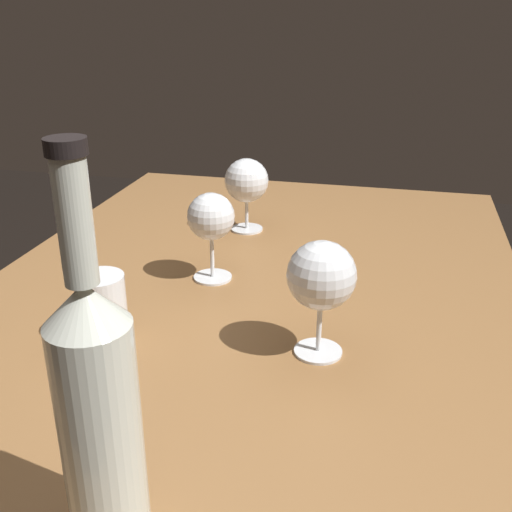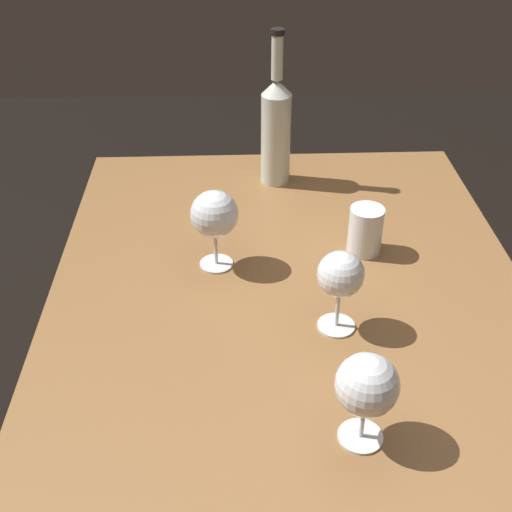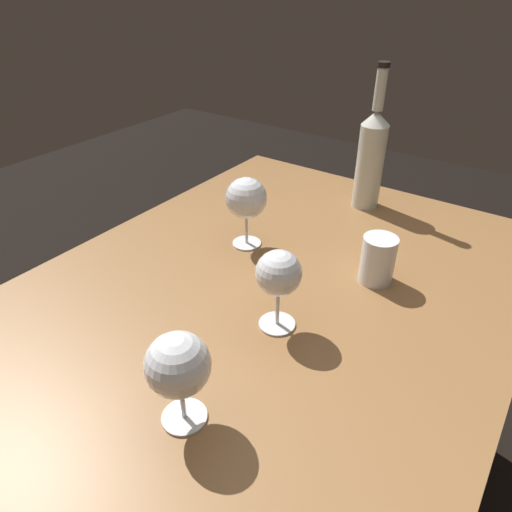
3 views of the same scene
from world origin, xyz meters
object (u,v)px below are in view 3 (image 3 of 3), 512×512
at_px(wine_glass_right, 178,366).
at_px(wine_bottle, 371,156).
at_px(wine_glass_centre, 246,199).
at_px(wine_glass_left, 279,275).
at_px(water_tumbler, 377,261).

height_order(wine_glass_right, wine_bottle, wine_bottle).
distance_m(wine_glass_centre, wine_bottle, 0.37).
xyz_separation_m(wine_glass_right, wine_glass_centre, (-0.44, -0.21, 0.01)).
height_order(wine_glass_left, wine_glass_centre, wine_glass_centre).
distance_m(wine_glass_right, wine_bottle, 0.79).
height_order(wine_glass_centre, wine_bottle, wine_bottle).
height_order(wine_glass_left, wine_bottle, wine_bottle).
xyz_separation_m(wine_glass_centre, wine_bottle, (-0.35, 0.14, 0.02)).
bearing_deg(wine_glass_centre, water_tumbler, 96.85).
distance_m(wine_bottle, water_tumbler, 0.36).
relative_size(wine_bottle, water_tumbler, 3.63).
height_order(wine_glass_right, water_tumbler, wine_glass_right).
xyz_separation_m(wine_glass_centre, water_tumbler, (-0.04, 0.30, -0.07)).
bearing_deg(wine_glass_centre, wine_bottle, 158.11).
distance_m(wine_glass_right, wine_glass_centre, 0.49).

